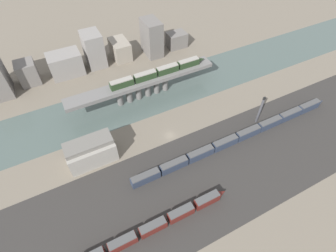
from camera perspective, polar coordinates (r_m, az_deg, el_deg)
name	(u,v)px	position (r m, az deg, el deg)	size (l,w,h in m)	color
ground_plane	(170,135)	(111.34, 0.47, -2.06)	(400.00, 400.00, 0.00)	#756B5B
railbed_yard	(200,179)	(99.68, 6.99, -11.48)	(280.00, 42.00, 0.01)	#33302D
river_water	(144,96)	(129.32, -5.31, 6.43)	(320.00, 28.39, 0.01)	#4C5B56
bridge	(143,84)	(124.37, -5.56, 9.09)	(72.39, 7.51, 9.99)	slate
train_on_bridge	(159,72)	(124.65, -1.88, 11.72)	(48.81, 3.08, 3.48)	#23381E
train_yard_near	(156,226)	(89.56, -2.62, -20.83)	(53.13, 2.86, 3.78)	#5B1E19
train_yard_mid	(239,137)	(112.30, 15.23, -2.27)	(97.23, 2.83, 3.89)	#2D384C
warehouse_building	(91,151)	(104.25, -16.48, -5.23)	(18.06, 10.20, 10.52)	#9E998E
signal_tower	(260,110)	(118.27, 19.38, 3.23)	(1.01, 1.01, 14.44)	#4C4C51
city_block_left	(28,73)	(151.09, -28.24, 10.16)	(9.18, 9.68, 11.76)	slate
city_block_center	(66,64)	(149.34, -21.37, 12.44)	(16.40, 11.11, 12.07)	gray
city_block_right	(94,49)	(150.60, -15.88, 15.76)	(9.44, 12.39, 18.41)	gray
city_block_far_right	(120,49)	(155.52, -10.38, 16.08)	(9.16, 14.21, 10.08)	gray
city_block_tall	(152,38)	(154.19, -3.55, 18.60)	(8.47, 13.56, 19.96)	slate
city_block_low	(177,40)	(163.65, 1.87, 18.24)	(11.01, 8.43, 8.59)	slate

